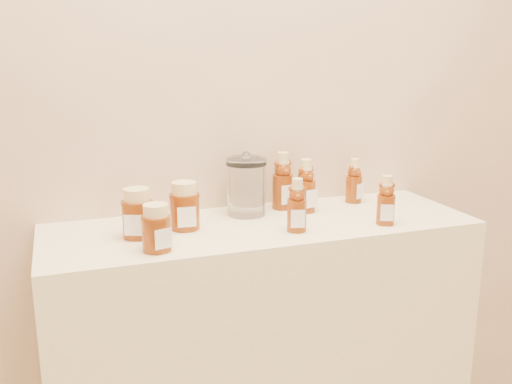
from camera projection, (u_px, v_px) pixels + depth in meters
name	position (u px, v px, depth m)	size (l,w,h in m)	color
wall_back	(240.00, 57.00, 1.67)	(3.50, 0.02, 2.70)	tan
display_table	(262.00, 367.00, 1.70)	(1.20, 0.40, 0.90)	beige
bear_bottle_back_left	(283.00, 177.00, 1.72)	(0.07, 0.07, 0.20)	#642507
bear_bottle_back_mid	(306.00, 182.00, 1.69)	(0.06, 0.06, 0.18)	#642507
bear_bottle_back_right	(354.00, 178.00, 1.80)	(0.05, 0.05, 0.16)	#642507
bear_bottle_front_left	(297.00, 202.00, 1.51)	(0.06, 0.06, 0.16)	#642507
bear_bottle_front_right	(386.00, 197.00, 1.57)	(0.05, 0.05, 0.16)	#642507
honey_jar_left	(138.00, 213.00, 1.46)	(0.08, 0.08, 0.13)	#642507
honey_jar_back	(185.00, 206.00, 1.53)	(0.08, 0.08, 0.13)	#642507
honey_jar_front	(156.00, 228.00, 1.36)	(0.07, 0.07, 0.12)	#642507
glass_canister	(246.00, 184.00, 1.66)	(0.12, 0.12, 0.18)	white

